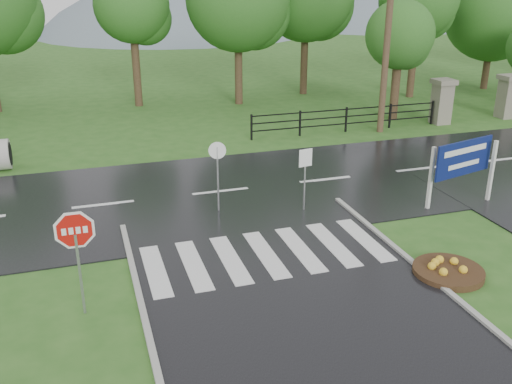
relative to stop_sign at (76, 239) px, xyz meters
name	(u,v)px	position (x,y,z in m)	size (l,w,h in m)	color
ground	(347,370)	(4.80, -3.63, -1.85)	(120.00, 120.00, 0.00)	#2E5E1F
main_road	(220,192)	(4.80, 6.37, -1.85)	(90.00, 8.00, 0.04)	black
crosswalk	(266,254)	(4.80, 1.37, -1.79)	(6.50, 2.80, 0.02)	silver
pillar_west	(442,101)	(17.80, 12.37, -0.68)	(1.00, 1.00, 2.24)	gray
pillar_east	(508,96)	(21.80, 12.37, -0.68)	(1.00, 1.00, 2.24)	gray
fence_west	(346,117)	(12.55, 12.37, -1.13)	(9.58, 0.08, 1.20)	black
hills	(146,155)	(8.29, 61.37, -17.39)	(102.00, 48.00, 48.00)	slate
treeline	(177,106)	(5.80, 20.37, -1.85)	(83.20, 5.20, 10.00)	#255D1D
stop_sign	(76,239)	(0.00, 0.00, 0.00)	(1.18, 0.06, 2.66)	#939399
estate_billboard	(464,161)	(12.03, 2.86, -0.32)	(2.47, 0.72, 2.23)	silver
flower_bed	(448,270)	(8.92, -1.02, -1.72)	(1.79, 1.79, 0.36)	#332111
reg_sign_small	(305,168)	(6.97, 3.95, -0.37)	(0.46, 0.09, 2.09)	#939399
reg_sign_round	(218,169)	(4.32, 4.70, -0.38)	(0.54, 0.14, 2.35)	#939399
utility_pole_east	(388,32)	(14.14, 11.87, 2.79)	(1.61, 0.43, 9.14)	#473523
entrance_tree_left	(400,35)	(15.99, 13.87, 2.40)	(3.41, 3.41, 6.01)	#3D2B1C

